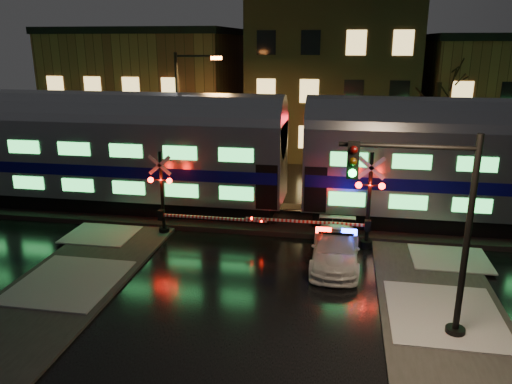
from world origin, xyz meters
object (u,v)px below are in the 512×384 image
Objects in this scene: crossing_signal_left at (169,202)px; streetlight at (183,114)px; traffic_light at (432,233)px; police_car at (335,248)px; crossing_signal_right at (360,210)px.

crossing_signal_left is 0.69× the size of streetlight.
traffic_light is 0.78× the size of streetlight.
traffic_light reaches higher than crossing_signal_left.
police_car is at bearing -13.83° from crossing_signal_left.
police_car is at bearing 133.15° from traffic_light.
police_car is 0.74× the size of traffic_light.
crossing_signal_right is 6.84m from traffic_light.
traffic_light reaches higher than crossing_signal_right.
streetlight reaches higher than police_car.
crossing_signal_right is 0.74× the size of streetlight.
police_car is 5.91m from traffic_light.
streetlight reaches higher than traffic_light.
crossing_signal_right is (0.92, 1.84, 1.06)m from police_car.
crossing_signal_right reaches higher than police_car.
streetlight reaches higher than crossing_signal_left.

